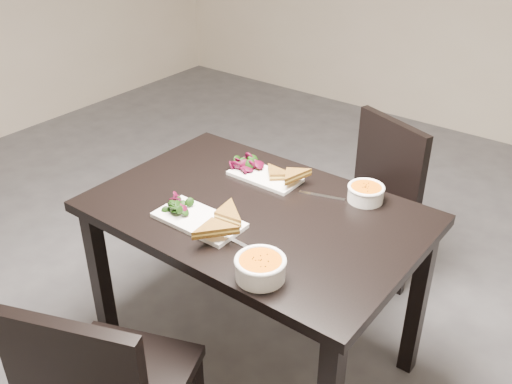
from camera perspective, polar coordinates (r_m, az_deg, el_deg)
ground at (r=2.98m, az=-2.58°, el=-8.25°), size 5.00×5.00×0.00m
table at (r=2.14m, az=-0.00°, el=-3.91°), size 1.20×0.80×0.75m
chair_far at (r=2.73m, az=11.14°, el=-0.56°), size 0.54×0.54×0.85m
plate_near at (r=2.02m, az=-5.73°, el=-2.84°), size 0.32×0.16×0.02m
sandwich_near at (r=1.97m, az=-4.09°, el=-2.44°), size 0.18×0.14×0.05m
salad_near at (r=2.06m, az=-7.82°, el=-1.20°), size 0.10×0.09×0.04m
soup_bowl_near at (r=1.74m, az=0.44°, el=-7.50°), size 0.16×0.16×0.07m
cutlery_near at (r=1.88m, az=-0.76°, el=-5.61°), size 0.18×0.03×0.00m
plate_far at (r=2.29m, az=0.90°, el=1.55°), size 0.29×0.14×0.01m
sandwich_far at (r=2.23m, az=2.02°, el=1.61°), size 0.18×0.18×0.05m
salad_far at (r=2.33m, az=-1.07°, el=2.85°), size 0.09×0.08×0.04m
soup_bowl_far at (r=2.16m, az=10.93°, el=-0.02°), size 0.14×0.14×0.06m
cutlery_far at (r=2.18m, az=6.59°, el=-0.38°), size 0.18×0.07×0.00m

